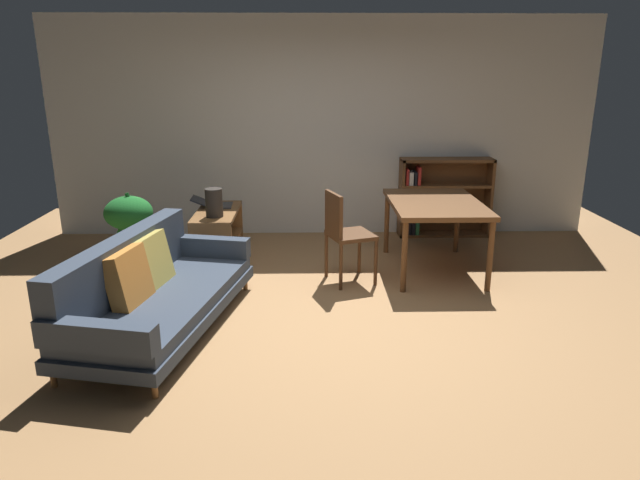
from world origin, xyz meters
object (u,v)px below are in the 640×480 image
object	(u,v)px
desk_speaker	(214,203)
dining_table	(435,208)
media_console	(218,238)
potted_floor_plant	(129,219)
open_laptop	(214,204)
bookshelf	(439,198)
fabric_couch	(152,289)
dining_chair_near	(344,231)

from	to	relation	value
desk_speaker	dining_table	bearing A→B (deg)	-0.63
media_console	potted_floor_plant	bearing A→B (deg)	-172.26
desk_speaker	potted_floor_plant	distance (m)	0.96
media_console	desk_speaker	world-z (taller)	desk_speaker
open_laptop	bookshelf	bearing A→B (deg)	17.50
fabric_couch	open_laptop	world-z (taller)	fabric_couch
media_console	bookshelf	size ratio (longest dim) A/B	0.87
potted_floor_plant	desk_speaker	bearing A→B (deg)	-7.42
potted_floor_plant	fabric_couch	bearing A→B (deg)	-67.94
media_console	potted_floor_plant	size ratio (longest dim) A/B	1.21
fabric_couch	potted_floor_plant	xyz separation A→B (m)	(-0.62, 1.53, 0.20)
fabric_couch	media_console	world-z (taller)	fabric_couch
desk_speaker	bookshelf	size ratio (longest dim) A/B	0.26
media_console	dining_chair_near	bearing A→B (deg)	-24.26
dining_chair_near	bookshelf	world-z (taller)	bookshelf
fabric_couch	dining_table	size ratio (longest dim) A/B	1.67
dining_chair_near	desk_speaker	bearing A→B (deg)	164.75
desk_speaker	bookshelf	bearing A→B (deg)	26.50
desk_speaker	dining_table	size ratio (longest dim) A/B	0.22
desk_speaker	dining_chair_near	distance (m)	1.39
bookshelf	desk_speaker	bearing A→B (deg)	-153.50
open_laptop	potted_floor_plant	distance (m)	0.92
fabric_couch	dining_chair_near	world-z (taller)	dining_chair_near
media_console	dining_chair_near	world-z (taller)	dining_chair_near
open_laptop	potted_floor_plant	bearing A→B (deg)	-158.12
fabric_couch	bookshelf	size ratio (longest dim) A/B	1.92
desk_speaker	potted_floor_plant	size ratio (longest dim) A/B	0.36
fabric_couch	open_laptop	size ratio (longest dim) A/B	4.86
fabric_couch	dining_table	xyz separation A→B (m)	(2.60, 1.38, 0.33)
media_console	open_laptop	world-z (taller)	open_laptop
media_console	dining_table	distance (m)	2.36
fabric_couch	desk_speaker	size ratio (longest dim) A/B	7.53
open_laptop	fabric_couch	bearing A→B (deg)	-97.01
fabric_couch	dining_table	distance (m)	2.97
desk_speaker	dining_table	xyz separation A→B (m)	(2.29, -0.03, -0.07)
open_laptop	media_console	bearing A→B (deg)	-74.42
media_console	bookshelf	xyz separation A→B (m)	(2.67, 1.08, 0.20)
potted_floor_plant	bookshelf	bearing A→B (deg)	18.56
desk_speaker	dining_table	world-z (taller)	desk_speaker
open_laptop	desk_speaker	distance (m)	0.48
desk_speaker	potted_floor_plant	bearing A→B (deg)	172.58
dining_chair_near	bookshelf	bearing A→B (deg)	51.83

